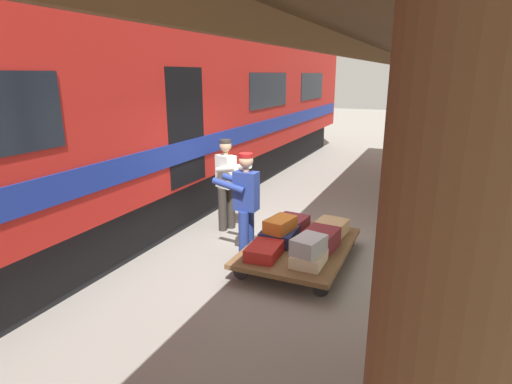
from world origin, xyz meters
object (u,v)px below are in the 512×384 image
object	(u,v)px
suitcase_navy_fabric	(279,235)
suitcase_orange_carryall	(280,224)
suitcase_maroon_trunk	(320,239)
porter_in_overalls	(245,203)
suitcase_red_plastic	(265,250)
train_car	(118,117)
suitcase_gray_aluminum	(309,245)
suitcase_tan_vintage	(330,228)
luggage_cart	(299,247)
suitcase_cream_canvas	(309,259)
porter_by_door	(227,182)
suitcase_burgundy_valise	(292,223)

from	to	relation	value
suitcase_navy_fabric	suitcase_orange_carryall	xyz separation A→B (m)	(-0.03, 0.04, 0.20)
suitcase_maroon_trunk	porter_in_overalls	world-z (taller)	porter_in_overalls
suitcase_maroon_trunk	suitcase_navy_fabric	size ratio (longest dim) A/B	0.93
suitcase_orange_carryall	porter_in_overalls	world-z (taller)	porter_in_overalls
suitcase_maroon_trunk	suitcase_red_plastic	xyz separation A→B (m)	(0.66, 0.60, -0.06)
train_car	suitcase_maroon_trunk	distance (m)	4.37
suitcase_orange_carryall	suitcase_gray_aluminum	bearing A→B (deg)	138.33
suitcase_maroon_trunk	suitcase_tan_vintage	world-z (taller)	suitcase_maroon_trunk
suitcase_orange_carryall	suitcase_maroon_trunk	bearing A→B (deg)	-176.65
luggage_cart	suitcase_red_plastic	distance (m)	0.70
train_car	suitcase_orange_carryall	size ratio (longest dim) A/B	40.74
suitcase_gray_aluminum	porter_in_overalls	xyz separation A→B (m)	(1.15, -0.38, 0.35)
suitcase_navy_fabric	luggage_cart	bearing A→B (deg)	180.00
suitcase_red_plastic	suitcase_cream_canvas	world-z (taller)	suitcase_red_plastic
suitcase_tan_vintage	suitcase_gray_aluminum	bearing A→B (deg)	89.58
train_car	suitcase_maroon_trunk	bearing A→B (deg)	174.66
suitcase_navy_fabric	porter_in_overalls	bearing A→B (deg)	23.09
train_car	porter_by_door	size ratio (longest dim) A/B	12.69
suitcase_cream_canvas	porter_in_overalls	bearing A→B (deg)	-18.55
suitcase_tan_vintage	porter_by_door	size ratio (longest dim) A/B	0.37
suitcase_navy_fabric	suitcase_red_plastic	size ratio (longest dim) A/B	0.98
train_car	suitcase_orange_carryall	distance (m)	3.73
suitcase_gray_aluminum	porter_by_door	world-z (taller)	porter_by_door
suitcase_burgundy_valise	suitcase_gray_aluminum	distance (m)	1.37
suitcase_navy_fabric	suitcase_red_plastic	xyz separation A→B (m)	(0.00, 0.60, -0.01)
suitcase_navy_fabric	suitcase_burgundy_valise	xyz separation A→B (m)	(0.00, -0.60, 0.01)
suitcase_maroon_trunk	suitcase_cream_canvas	xyz separation A→B (m)	(-0.00, 0.60, -0.06)
luggage_cart	suitcase_orange_carryall	world-z (taller)	suitcase_orange_carryall
train_car	suitcase_red_plastic	world-z (taller)	train_car
suitcase_orange_carryall	suitcase_gray_aluminum	world-z (taller)	suitcase_orange_carryall
suitcase_orange_carryall	suitcase_navy_fabric	bearing A→B (deg)	-53.70
luggage_cart	suitcase_navy_fabric	distance (m)	0.36
suitcase_cream_canvas	porter_by_door	bearing A→B (deg)	-35.29
suitcase_red_plastic	porter_by_door	distance (m)	2.04
suitcase_navy_fabric	suitcase_orange_carryall	distance (m)	0.21
luggage_cart	suitcase_cream_canvas	world-z (taller)	suitcase_cream_canvas
suitcase_cream_canvas	suitcase_gray_aluminum	bearing A→B (deg)	-17.88
suitcase_maroon_trunk	porter_by_door	xyz separation A→B (m)	(2.02, -0.83, 0.49)
suitcase_red_plastic	suitcase_burgundy_valise	world-z (taller)	suitcase_burgundy_valise
suitcase_burgundy_valise	porter_in_overalls	bearing A→B (deg)	58.62
suitcase_cream_canvas	suitcase_maroon_trunk	bearing A→B (deg)	-90.00
train_car	luggage_cart	bearing A→B (deg)	174.19
suitcase_orange_carryall	porter_by_door	xyz separation A→B (m)	(1.38, -0.87, 0.33)
suitcase_gray_aluminum	porter_by_door	size ratio (longest dim) A/B	0.29
suitcase_red_plastic	suitcase_burgundy_valise	bearing A→B (deg)	-90.00
luggage_cart	suitcase_gray_aluminum	world-z (taller)	suitcase_gray_aluminum
luggage_cart	suitcase_tan_vintage	world-z (taller)	suitcase_tan_vintage
suitcase_navy_fabric	suitcase_gray_aluminum	size ratio (longest dim) A/B	1.28
train_car	suitcase_tan_vintage	xyz separation A→B (m)	(-4.04, -0.22, -1.66)
suitcase_cream_canvas	porter_in_overalls	world-z (taller)	porter_in_overalls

